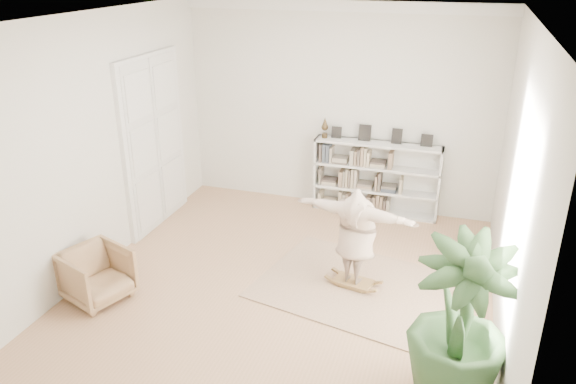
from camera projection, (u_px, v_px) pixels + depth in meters
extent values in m
plane|color=tan|center=(286.00, 285.00, 7.85)|extent=(6.00, 6.00, 0.00)
plane|color=silver|center=(339.00, 108.00, 9.79)|extent=(5.50, 0.00, 5.50)
plane|color=silver|center=(171.00, 285.00, 4.52)|extent=(5.50, 0.00, 5.50)
plane|color=silver|center=(101.00, 144.00, 7.93)|extent=(0.00, 6.00, 6.00)
plane|color=silver|center=(515.00, 189.00, 6.38)|extent=(0.00, 6.00, 6.00)
plane|color=white|center=(286.00, 17.00, 6.46)|extent=(6.00, 6.00, 0.00)
cube|color=white|center=(342.00, 6.00, 9.07)|extent=(5.50, 0.12, 0.18)
cube|color=white|center=(154.00, 144.00, 9.22)|extent=(0.08, 1.78, 2.92)
cube|color=silver|center=(142.00, 151.00, 8.86)|extent=(0.06, 0.78, 2.80)
cube|color=silver|center=(167.00, 137.00, 9.56)|extent=(0.06, 0.78, 2.80)
cube|color=silver|center=(317.00, 171.00, 10.16)|extent=(0.04, 0.35, 1.30)
cube|color=silver|center=(439.00, 185.00, 9.54)|extent=(0.04, 0.35, 1.30)
cube|color=silver|center=(377.00, 175.00, 9.99)|extent=(2.20, 0.04, 1.30)
cube|color=silver|center=(374.00, 211.00, 10.09)|extent=(2.20, 0.35, 0.04)
cube|color=silver|center=(375.00, 190.00, 9.94)|extent=(2.20, 0.35, 0.04)
cube|color=silver|center=(377.00, 167.00, 9.77)|extent=(2.20, 0.35, 0.04)
cube|color=silver|center=(378.00, 144.00, 9.61)|extent=(2.20, 0.35, 0.04)
cube|color=black|center=(337.00, 131.00, 9.81)|extent=(0.18, 0.07, 0.24)
cube|color=black|center=(365.00, 134.00, 9.67)|extent=(0.18, 0.07, 0.24)
cube|color=black|center=(397.00, 137.00, 9.51)|extent=(0.18, 0.07, 0.24)
cube|color=black|center=(427.00, 140.00, 9.37)|extent=(0.18, 0.07, 0.24)
imported|color=tan|center=(97.00, 275.00, 7.41)|extent=(1.00, 0.99, 0.71)
cube|color=tan|center=(353.00, 286.00, 7.81)|extent=(2.85, 2.46, 0.02)
cube|color=olive|center=(353.00, 281.00, 7.79)|extent=(0.58, 0.42, 0.03)
cube|color=olive|center=(353.00, 284.00, 7.80)|extent=(0.36, 0.12, 0.04)
cube|color=olive|center=(353.00, 284.00, 7.80)|extent=(0.36, 0.12, 0.04)
cube|color=olive|center=(353.00, 281.00, 7.79)|extent=(0.21, 0.09, 0.11)
cube|color=olive|center=(353.00, 281.00, 7.79)|extent=(0.21, 0.09, 0.11)
imported|color=#C1A590|center=(356.00, 233.00, 7.50)|extent=(1.76, 0.80, 1.39)
imported|color=#2D4F27|center=(460.00, 323.00, 5.53)|extent=(1.21, 1.21, 1.81)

